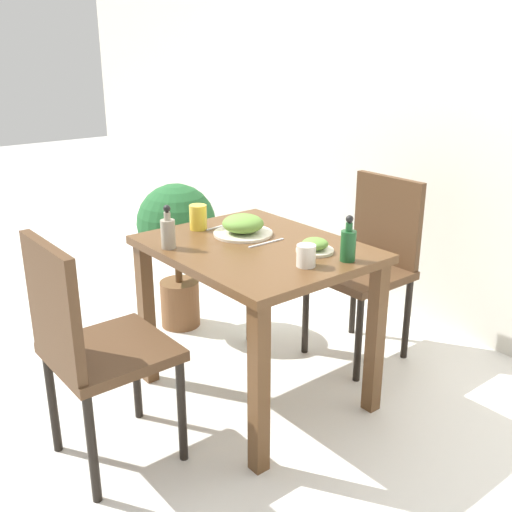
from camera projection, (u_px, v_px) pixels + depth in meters
ground_plane at (256, 393)px, 2.76m from camera, size 16.00×16.00×0.00m
wall_back at (447, 90)px, 3.08m from camera, size 8.00×0.05×2.60m
dining_table at (256, 272)px, 2.56m from camera, size 0.92×0.74×0.72m
chair_near at (90, 342)px, 2.14m from camera, size 0.42×0.42×0.91m
chair_far at (370, 257)px, 2.98m from camera, size 0.42×0.42×0.91m
food_plate at (243, 226)px, 2.64m from camera, size 0.26×0.26×0.09m
side_plate at (315, 246)px, 2.43m from camera, size 0.15×0.15×0.06m
drink_cup at (306, 256)px, 2.27m from camera, size 0.07×0.07×0.08m
juice_glass at (198, 217)px, 2.72m from camera, size 0.08×0.08×0.11m
sauce_bottle at (348, 244)px, 2.31m from camera, size 0.06×0.06×0.18m
condiment_bottle at (168, 232)px, 2.46m from camera, size 0.06×0.06×0.18m
fork_utensil at (222, 226)px, 2.78m from camera, size 0.03×0.18×0.00m
spoon_utensil at (266, 243)px, 2.54m from camera, size 0.01×0.19×0.00m
potted_plant_left at (177, 235)px, 3.26m from camera, size 0.43×0.43×0.82m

